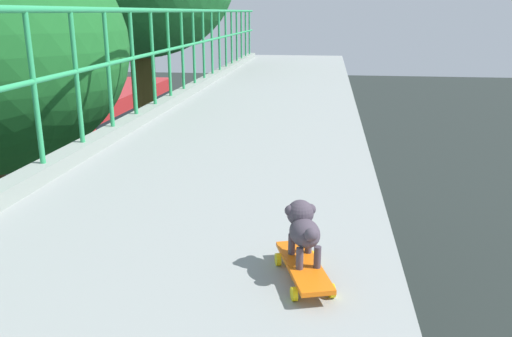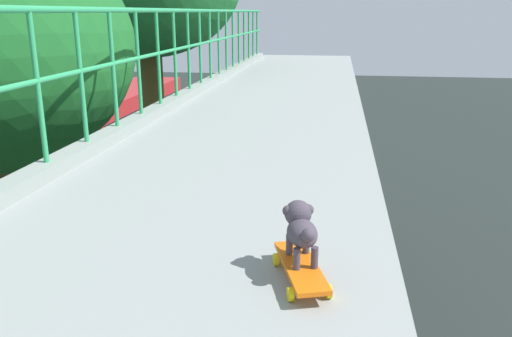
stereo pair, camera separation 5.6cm
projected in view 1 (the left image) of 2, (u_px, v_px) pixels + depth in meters
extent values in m
cylinder|color=#2EA15F|center=(34.00, 89.00, 4.07)|extent=(0.04, 0.04, 1.20)
cylinder|color=#2EA15F|center=(77.00, 78.00, 4.75)|extent=(0.04, 0.04, 1.20)
cylinder|color=#2EA15F|center=(108.00, 70.00, 5.44)|extent=(0.04, 0.04, 1.20)
cylinder|color=#2EA15F|center=(133.00, 63.00, 6.12)|extent=(0.04, 0.04, 1.20)
cylinder|color=#2EA15F|center=(153.00, 58.00, 6.80)|extent=(0.04, 0.04, 1.20)
cylinder|color=#2EA15F|center=(169.00, 54.00, 7.48)|extent=(0.04, 0.04, 1.20)
cylinder|color=#2EA15F|center=(182.00, 50.00, 8.17)|extent=(0.04, 0.04, 1.20)
cylinder|color=#2EA15F|center=(194.00, 47.00, 8.85)|extent=(0.04, 0.04, 1.20)
cylinder|color=#2EA15F|center=(203.00, 45.00, 9.53)|extent=(0.04, 0.04, 1.20)
cylinder|color=#2EA15F|center=(212.00, 43.00, 10.21)|extent=(0.04, 0.04, 1.20)
cylinder|color=#2EA15F|center=(219.00, 41.00, 10.90)|extent=(0.04, 0.04, 1.20)
cylinder|color=#2EA15F|center=(226.00, 39.00, 11.58)|extent=(0.04, 0.04, 1.20)
cylinder|color=#2EA15F|center=(232.00, 38.00, 12.26)|extent=(0.04, 0.04, 1.20)
cylinder|color=#2EA15F|center=(237.00, 36.00, 12.94)|extent=(0.04, 0.04, 1.20)
cylinder|color=#2EA15F|center=(241.00, 35.00, 13.62)|extent=(0.04, 0.04, 1.20)
cylinder|color=#2EA15F|center=(246.00, 34.00, 14.31)|extent=(0.04, 0.04, 1.20)
cylinder|color=#2EA15F|center=(249.00, 33.00, 14.99)|extent=(0.04, 0.04, 1.20)
cube|color=#B32123|center=(115.00, 123.00, 24.37)|extent=(2.52, 10.34, 3.03)
cube|color=black|center=(114.00, 112.00, 24.22)|extent=(2.54, 9.51, 0.70)
cylinder|color=black|center=(165.00, 134.00, 28.03)|extent=(0.28, 0.96, 0.96)
cylinder|color=black|center=(122.00, 133.00, 28.34)|extent=(0.28, 0.96, 0.96)
cylinder|color=black|center=(119.00, 168.00, 21.90)|extent=(0.28, 0.96, 0.96)
cylinder|color=black|center=(64.00, 166.00, 22.21)|extent=(0.28, 0.96, 0.96)
cylinder|color=brown|center=(4.00, 294.00, 8.15)|extent=(0.52, 0.52, 5.11)
cylinder|color=#50431E|center=(149.00, 159.00, 13.51)|extent=(0.59, 0.59, 6.26)
cube|color=orange|center=(303.00, 266.00, 2.62)|extent=(0.32, 0.58, 0.02)
cylinder|color=yellow|center=(311.00, 257.00, 2.82)|extent=(0.04, 0.07, 0.07)
cylinder|color=yellow|center=(278.00, 259.00, 2.79)|extent=(0.04, 0.07, 0.07)
cylinder|color=yellow|center=(332.00, 291.00, 2.48)|extent=(0.04, 0.07, 0.07)
cylinder|color=yellow|center=(294.00, 294.00, 2.45)|extent=(0.04, 0.07, 0.07)
cylinder|color=#443B47|center=(308.00, 243.00, 2.73)|extent=(0.05, 0.05, 0.11)
cylinder|color=#443B47|center=(292.00, 244.00, 2.71)|extent=(0.05, 0.05, 0.11)
cylinder|color=#443B47|center=(317.00, 257.00, 2.57)|extent=(0.05, 0.05, 0.11)
cylinder|color=#443B47|center=(300.00, 258.00, 2.55)|extent=(0.05, 0.05, 0.11)
ellipsoid|color=#443B47|center=(305.00, 233.00, 2.61)|extent=(0.21, 0.26, 0.13)
sphere|color=#443B47|center=(300.00, 213.00, 2.68)|extent=(0.14, 0.14, 0.14)
ellipsoid|color=#503C3F|center=(297.00, 211.00, 2.74)|extent=(0.07, 0.07, 0.04)
sphere|color=#443B47|center=(310.00, 209.00, 2.69)|extent=(0.06, 0.06, 0.06)
sphere|color=#443B47|center=(290.00, 211.00, 2.67)|extent=(0.06, 0.06, 0.06)
sphere|color=#443B47|center=(311.00, 235.00, 2.49)|extent=(0.07, 0.07, 0.07)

